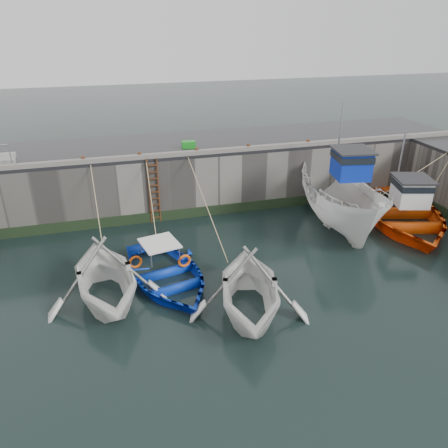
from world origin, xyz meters
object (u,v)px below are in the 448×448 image
object	(u,v)px
boat_far_orange	(402,213)
ladder	(154,191)
boat_near_blacktrim	(249,311)
bollard_a	(83,160)
boat_near_blue	(166,281)
bollard_c	(197,151)
boat_near_white	(108,300)
boat_far_white	(342,201)
bollard_e	(308,142)
bollard_d	(248,147)
bollard_b	(140,155)
fish_crate	(189,144)

from	to	relation	value
boat_far_orange	ladder	bearing A→B (deg)	-179.56
boat_near_blacktrim	bollard_a	world-z (taller)	bollard_a
boat_near_blue	bollard_c	world-z (taller)	bollard_c
boat_near_blue	bollard_c	bearing A→B (deg)	53.97
boat_near_white	boat_far_white	world-z (taller)	boat_far_white
ladder	bollard_e	distance (m)	8.19
boat_near_blacktrim	bollard_e	bearing A→B (deg)	69.02
bollard_a	bollard_c	distance (m)	5.20
boat_near_white	boat_near_blue	distance (m)	2.29
bollard_d	bollard_e	distance (m)	3.20
bollard_b	bollard_e	xyz separation A→B (m)	(8.50, 0.00, 0.00)
boat_near_blacktrim	boat_far_white	bearing A→B (deg)	54.08
boat_near_blue	bollard_b	size ratio (longest dim) A/B	19.18
bollard_c	bollard_e	distance (m)	5.80
boat_far_white	fish_crate	size ratio (longest dim) A/B	12.28
boat_near_white	boat_near_blacktrim	distance (m)	5.01
boat_near_white	bollard_c	world-z (taller)	bollard_c
bollard_a	bollard_e	bearing A→B (deg)	0.00
boat_near_blacktrim	fish_crate	distance (m)	10.16
boat_near_white	boat_near_blue	size ratio (longest dim) A/B	0.94
bollard_a	bollard_b	world-z (taller)	same
boat_near_white	ladder	bearing A→B (deg)	59.70
boat_near_white	fish_crate	size ratio (longest dim) A/B	7.63
boat_near_white	boat_near_blacktrim	size ratio (longest dim) A/B	1.01
boat_near_blacktrim	bollard_c	distance (m)	9.03
boat_near_white	bollard_a	world-z (taller)	bollard_a
boat_far_orange	bollard_a	bearing A→B (deg)	-177.66
boat_near_blue	bollard_d	world-z (taller)	bollard_d
bollard_a	bollard_e	world-z (taller)	same
boat_far_orange	boat_near_blacktrim	bearing A→B (deg)	-136.72
boat_near_blacktrim	bollard_e	distance (m)	10.81
bollard_c	boat_near_blue	bearing A→B (deg)	-113.86
boat_near_blue	fish_crate	xyz separation A→B (m)	(2.39, 6.95, 3.32)
boat_far_white	bollard_d	size ratio (longest dim) A/B	29.01
bollard_e	fish_crate	bearing A→B (deg)	168.68
boat_near_blacktrim	boat_far_orange	bearing A→B (deg)	41.34
boat_near_blue	bollard_a	size ratio (longest dim) A/B	19.18
boat_far_orange	bollard_b	xyz separation A→B (m)	(-11.99, 3.59, 2.80)
bollard_e	boat_near_white	bearing A→B (deg)	-148.70
boat_near_blacktrim	boat_far_orange	distance (m)	10.61
boat_far_orange	bollard_b	size ratio (longest dim) A/B	31.04
boat_far_white	boat_far_orange	distance (m)	3.20
bollard_d	fish_crate	bearing A→B (deg)	156.60
ladder	boat_near_blue	size ratio (longest dim) A/B	0.60
ladder	boat_far_white	bearing A→B (deg)	-18.23
boat_far_orange	fish_crate	size ratio (longest dim) A/B	13.14
bollard_b	bollard_c	distance (m)	2.70
boat_far_white	boat_near_white	bearing A→B (deg)	-152.98
boat_near_white	bollard_a	size ratio (longest dim) A/B	18.03
bollard_b	boat_far_white	bearing A→B (deg)	-19.21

